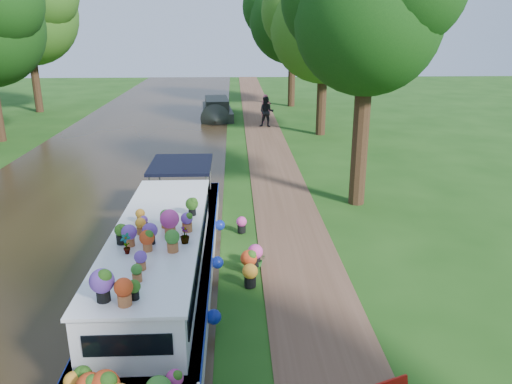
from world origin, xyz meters
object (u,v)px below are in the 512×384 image
object	(u,v)px
second_boat	(217,110)
pedestrian_pink	(266,108)
pedestrian_dark	(267,112)
plant_boat	(160,271)

from	to	relation	value
second_boat	pedestrian_pink	xyz separation A→B (m)	(3.29, -2.19, 0.40)
second_boat	pedestrian_dark	bearing A→B (deg)	-53.84
second_boat	pedestrian_pink	size ratio (longest dim) A/B	3.82
pedestrian_pink	second_boat	bearing A→B (deg)	133.28
plant_boat	pedestrian_dark	xyz separation A→B (m)	(3.73, 20.94, 0.12)
plant_boat	pedestrian_pink	world-z (taller)	plant_boat
plant_boat	pedestrian_dark	bearing A→B (deg)	79.91
plant_boat	pedestrian_pink	bearing A→B (deg)	80.45
plant_boat	second_boat	size ratio (longest dim) A/B	1.95
second_boat	pedestrian_pink	distance (m)	3.97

